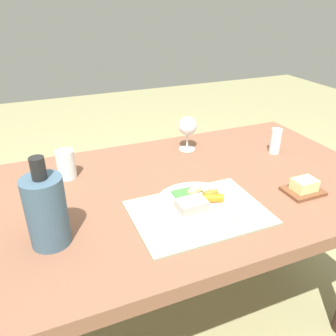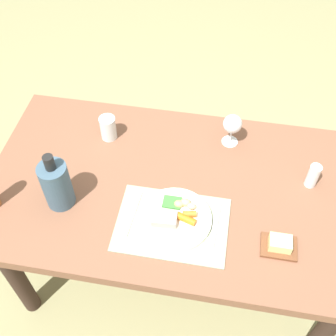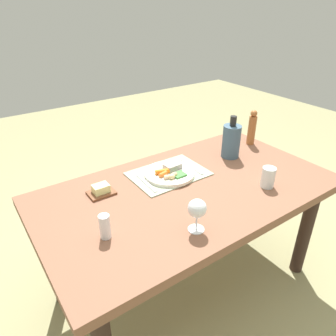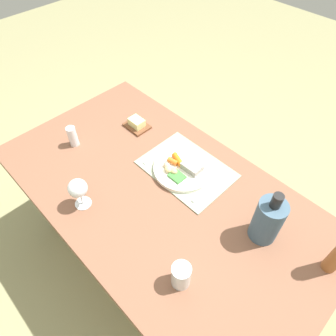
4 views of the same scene
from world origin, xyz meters
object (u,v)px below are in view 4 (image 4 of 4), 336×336
Objects in this scene: fork at (209,189)px; cooler_bottle at (268,220)px; butter_dish at (137,124)px; dinner_plate at (183,168)px; wine_glass at (78,189)px; salt_shaker at (73,136)px; knife at (160,153)px; dining_table at (160,203)px; water_tumbler at (181,276)px.

cooler_bottle reaches higher than fork.
butter_dish reaches higher than fork.
cooler_bottle is (-0.45, 0.01, 0.09)m from dinner_plate.
fork is 1.37× the size of wine_glass.
butter_dish is (0.39, -0.05, 0.00)m from dinner_plate.
salt_shaker is at bearing -27.79° from wine_glass.
wine_glass is (-0.34, 0.18, 0.05)m from salt_shaker.
knife is at bearing 1.19° from dinner_plate.
dinner_plate is 0.15m from knife.
knife is at bearing 5.01° from fork.
knife is (0.16, -0.16, 0.10)m from dining_table.
cooler_bottle is (-0.96, -0.25, 0.05)m from salt_shaker.
butter_dish is (0.22, -0.49, -0.09)m from wine_glass.
cooler_bottle is (-0.29, 0.02, 0.10)m from fork.
butter_dish is (0.75, -0.43, -0.03)m from water_tumbler.
water_tumbler is at bearing 147.09° from dining_table.
dining_table is 0.39m from wine_glass.
cooler_bottle is (-0.44, -0.15, 0.20)m from dining_table.
knife is (0.15, 0.00, -0.01)m from dinner_plate.
cooler_bottle is (-0.60, 0.01, 0.10)m from knife.
cooler_bottle reaches higher than water_tumbler.
salt_shaker is 0.72× the size of wine_glass.
butter_dish is (-0.12, -0.31, -0.03)m from salt_shaker.
dinner_plate is at bearing -152.52° from salt_shaker.
dining_table is 14.17× the size of water_tumbler.
butter_dish is (0.84, -0.06, -0.09)m from cooler_bottle.
knife is 1.87× the size of salt_shaker.
dining_table is 12.02× the size of butter_dish.
fork is at bearing -158.25° from salt_shaker.
water_tumbler is (-0.51, 0.38, 0.04)m from knife.
dining_table is at bearing 18.31° from cooler_bottle.
butter_dish is at bearing -66.23° from wine_glass.
wine_glass is (0.17, 0.44, 0.09)m from dinner_plate.
dining_table is 0.25m from knife.
salt_shaker is 0.34m from butter_dish.
dinner_plate is (0.01, -0.16, 0.11)m from dining_table.
dinner_plate is at bearing -111.29° from wine_glass.
cooler_bottle is at bearing -178.28° from knife.
butter_dish is (0.24, -0.05, 0.01)m from knife.
wine_glass is at bearing 90.26° from knife.
fork is at bearing 175.26° from butter_dish.
cooler_bottle is at bearing -145.47° from wine_glass.
knife is 1.34× the size of wine_glass.
fork is 1.02× the size of knife.
knife is at bearing -92.50° from wine_glass.
cooler_bottle is 2.02× the size of butter_dish.
dinner_plate is at bearing -47.05° from water_tumbler.
water_tumbler is (-0.36, 0.38, 0.03)m from dinner_plate.
fork is 1.90× the size of salt_shaker.
salt_shaker is at bearing 39.08° from knife.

